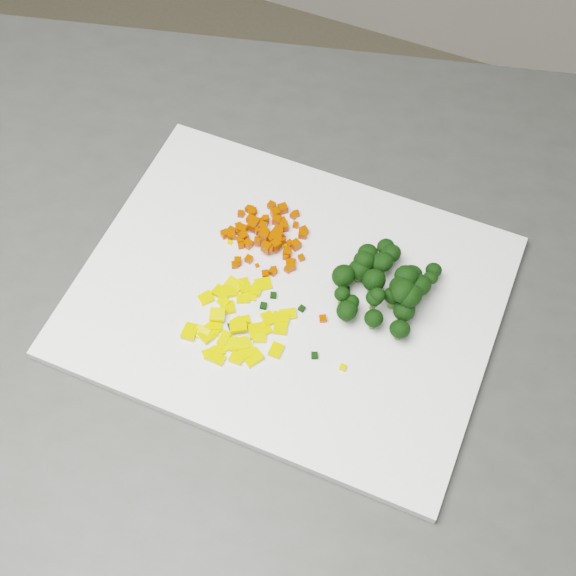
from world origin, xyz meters
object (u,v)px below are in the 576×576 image
at_px(pepper_pile, 240,315).
at_px(broccoli_pile, 392,286).
at_px(cutting_board, 288,296).
at_px(carrot_pile, 266,233).
at_px(counter_block, 302,451).

height_order(pepper_pile, broccoli_pile, broccoli_pile).
bearing_deg(cutting_board, pepper_pile, -124.94).
height_order(carrot_pile, broccoli_pile, broccoli_pile).
xyz_separation_m(counter_block, carrot_pile, (-0.07, 0.05, 0.47)).
bearing_deg(broccoli_pile, carrot_pile, 172.70).
distance_m(counter_block, carrot_pile, 0.48).
height_order(counter_block, broccoli_pile, broccoli_pile).
relative_size(pepper_pile, broccoli_pile, 0.97).
relative_size(counter_block, carrot_pile, 11.55).
height_order(counter_block, carrot_pile, carrot_pile).
height_order(carrot_pile, pepper_pile, carrot_pile).
bearing_deg(pepper_pile, cutting_board, 55.06).
height_order(cutting_board, pepper_pile, pepper_pile).
distance_m(counter_block, pepper_pile, 0.47).
distance_m(counter_block, cutting_board, 0.46).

